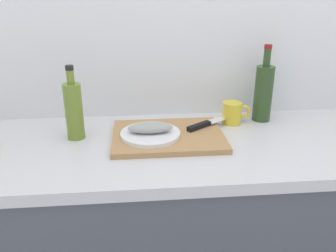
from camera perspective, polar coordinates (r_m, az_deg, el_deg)
back_wall at (r=1.51m, az=4.02°, el=14.93°), size 3.20×0.05×2.50m
kitchen_counter at (r=1.54m, az=5.20°, el=-17.93°), size 2.00×0.60×0.90m
cutting_board at (r=1.31m, az=0.00°, el=-1.62°), size 0.41×0.31×0.02m
white_plate at (r=1.28m, az=-2.86°, el=-1.32°), size 0.22×0.22×0.01m
fish_fillet at (r=1.27m, az=-2.88°, el=-0.27°), size 0.16×0.07×0.04m
chef_knife at (r=1.39m, az=6.55°, el=0.52°), size 0.25×0.19×0.02m
olive_oil_bottle at (r=1.32m, az=-14.93°, el=2.54°), size 0.06×0.06×0.27m
wine_bottle at (r=1.51m, az=15.12°, el=5.34°), size 0.07×0.07×0.31m
coffee_mug_0 at (r=1.47m, az=10.36°, el=2.09°), size 0.12×0.08×0.09m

